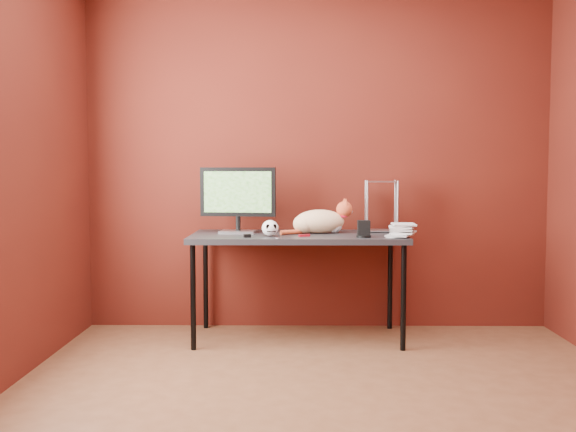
{
  "coord_description": "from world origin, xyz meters",
  "views": [
    {
      "loc": [
        -0.17,
        -3.14,
        1.19
      ],
      "look_at": [
        -0.22,
        1.15,
        0.89
      ],
      "focal_mm": 40.0,
      "sensor_mm": 36.0,
      "label": 1
    }
  ],
  "objects_px": {
    "monitor": "(238,197)",
    "book_stack": "(391,161)",
    "cat": "(320,221)",
    "speaker": "(364,229)",
    "desk": "(298,241)",
    "skull_mug": "(270,228)"
  },
  "relations": [
    {
      "from": "monitor",
      "to": "skull_mug",
      "type": "bearing_deg",
      "value": -36.18
    },
    {
      "from": "desk",
      "to": "cat",
      "type": "height_order",
      "value": "cat"
    },
    {
      "from": "desk",
      "to": "book_stack",
      "type": "xyz_separation_m",
      "value": [
        0.63,
        -0.15,
        0.56
      ]
    },
    {
      "from": "monitor",
      "to": "skull_mug",
      "type": "xyz_separation_m",
      "value": [
        0.24,
        -0.22,
        -0.21
      ]
    },
    {
      "from": "monitor",
      "to": "book_stack",
      "type": "distance_m",
      "value": 1.11
    },
    {
      "from": "speaker",
      "to": "monitor",
      "type": "bearing_deg",
      "value": 162.44
    },
    {
      "from": "desk",
      "to": "cat",
      "type": "xyz_separation_m",
      "value": [
        0.16,
        0.06,
        0.14
      ]
    },
    {
      "from": "monitor",
      "to": "book_stack",
      "type": "height_order",
      "value": "book_stack"
    },
    {
      "from": "book_stack",
      "to": "cat",
      "type": "bearing_deg",
      "value": 155.44
    },
    {
      "from": "desk",
      "to": "monitor",
      "type": "xyz_separation_m",
      "value": [
        -0.43,
        0.06,
        0.31
      ]
    },
    {
      "from": "skull_mug",
      "to": "book_stack",
      "type": "xyz_separation_m",
      "value": [
        0.82,
        0.01,
        0.45
      ]
    },
    {
      "from": "book_stack",
      "to": "skull_mug",
      "type": "bearing_deg",
      "value": -179.41
    },
    {
      "from": "cat",
      "to": "speaker",
      "type": "distance_m",
      "value": 0.4
    },
    {
      "from": "skull_mug",
      "to": "speaker",
      "type": "bearing_deg",
      "value": -16.3
    },
    {
      "from": "monitor",
      "to": "cat",
      "type": "bearing_deg",
      "value": 6.92
    },
    {
      "from": "desk",
      "to": "monitor",
      "type": "bearing_deg",
      "value": 172.55
    },
    {
      "from": "speaker",
      "to": "book_stack",
      "type": "bearing_deg",
      "value": 19.76
    },
    {
      "from": "monitor",
      "to": "cat",
      "type": "xyz_separation_m",
      "value": [
        0.59,
        0.01,
        -0.18
      ]
    },
    {
      "from": "desk",
      "to": "book_stack",
      "type": "relative_size",
      "value": 1.47
    },
    {
      "from": "desk",
      "to": "book_stack",
      "type": "distance_m",
      "value": 0.86
    },
    {
      "from": "monitor",
      "to": "cat",
      "type": "distance_m",
      "value": 0.61
    },
    {
      "from": "monitor",
      "to": "speaker",
      "type": "relative_size",
      "value": 4.77
    }
  ]
}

